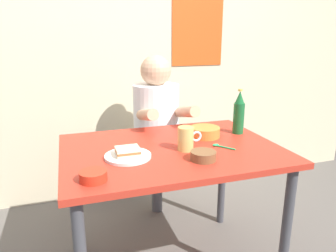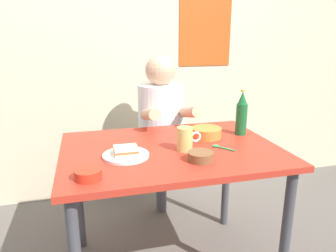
# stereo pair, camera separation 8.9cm
# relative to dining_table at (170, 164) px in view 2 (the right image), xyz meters

# --- Properties ---
(wall_back) EXTENTS (4.40, 0.09, 2.60)m
(wall_back) POSITION_rel_dining_table_xyz_m (0.00, 1.05, 0.65)
(wall_back) COLOR beige
(wall_back) RESTS_ON ground
(dining_table) EXTENTS (1.10, 0.80, 0.74)m
(dining_table) POSITION_rel_dining_table_xyz_m (0.00, 0.00, 0.00)
(dining_table) COLOR #B72D1E
(dining_table) RESTS_ON ground
(stool) EXTENTS (0.34, 0.34, 0.45)m
(stool) POSITION_rel_dining_table_xyz_m (0.10, 0.63, -0.30)
(stool) COLOR #4C4C51
(stool) RESTS_ON ground
(person_seated) EXTENTS (0.33, 0.56, 0.72)m
(person_seated) POSITION_rel_dining_table_xyz_m (0.10, 0.62, 0.12)
(person_seated) COLOR white
(person_seated) RESTS_ON stool
(plate_orange) EXTENTS (0.22, 0.22, 0.01)m
(plate_orange) POSITION_rel_dining_table_xyz_m (-0.24, -0.07, 0.10)
(plate_orange) COLOR silver
(plate_orange) RESTS_ON dining_table
(sandwich) EXTENTS (0.11, 0.09, 0.04)m
(sandwich) POSITION_rel_dining_table_xyz_m (-0.24, -0.07, 0.13)
(sandwich) COLOR beige
(sandwich) RESTS_ON plate_orange
(beer_mug) EXTENTS (0.13, 0.08, 0.12)m
(beer_mug) POSITION_rel_dining_table_xyz_m (0.06, -0.06, 0.15)
(beer_mug) COLOR #D1BC66
(beer_mug) RESTS_ON dining_table
(beer_bottle) EXTENTS (0.06, 0.06, 0.26)m
(beer_bottle) POSITION_rel_dining_table_xyz_m (0.45, 0.11, 0.21)
(beer_bottle) COLOR #19602D
(beer_bottle) RESTS_ON dining_table
(sauce_bowl_chili) EXTENTS (0.11, 0.11, 0.04)m
(sauce_bowl_chili) POSITION_rel_dining_table_xyz_m (-0.42, -0.28, 0.12)
(sauce_bowl_chili) COLOR red
(sauce_bowl_chili) RESTS_ON dining_table
(soup_bowl_orange) EXTENTS (0.17, 0.17, 0.05)m
(soup_bowl_orange) POSITION_rel_dining_table_xyz_m (0.24, 0.11, 0.12)
(soup_bowl_orange) COLOR orange
(soup_bowl_orange) RESTS_ON dining_table
(condiment_bowl_brown) EXTENTS (0.12, 0.12, 0.04)m
(condiment_bowl_brown) POSITION_rel_dining_table_xyz_m (0.09, -0.21, 0.12)
(condiment_bowl_brown) COLOR brown
(condiment_bowl_brown) RESTS_ON dining_table
(spoon) EXTENTS (0.09, 0.10, 0.01)m
(spoon) POSITION_rel_dining_table_xyz_m (0.24, -0.07, 0.10)
(spoon) COLOR #26A559
(spoon) RESTS_ON dining_table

